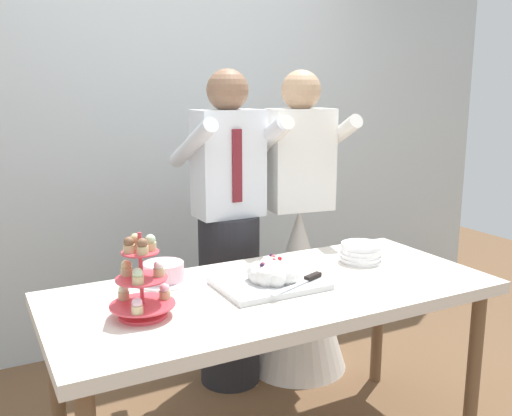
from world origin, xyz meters
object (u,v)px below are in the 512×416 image
Objects in this scene: cupcake_stand at (141,283)px; main_cake_tray at (270,276)px; plate_stack at (361,253)px; round_cake at (163,273)px; person_bride at (298,268)px; dessert_table at (275,305)px; person_groom at (229,248)px.

main_cake_tray is at bearing 6.22° from cupcake_stand.
cupcake_stand is at bearing -171.76° from plate_stack.
round_cake is at bearing 170.16° from plate_stack.
round_cake is at bearing 59.88° from cupcake_stand.
round_cake is 1.02m from person_bride.
round_cake is (-0.90, 0.16, -0.01)m from plate_stack.
main_cake_tray is at bearing 125.53° from dessert_table.
plate_stack is (1.08, 0.16, -0.08)m from cupcake_stand.
round_cake is at bearing 144.46° from dessert_table.
person_groom is at bearing 175.86° from person_bride.
dessert_table is at bearing -128.53° from person_bride.
cupcake_stand reaches higher than round_cake.
plate_stack is at bearing 10.28° from main_cake_tray.
dessert_table is at bearing -167.77° from plate_stack.
dessert_table is 0.71m from person_groom.
person_groom is (0.50, 0.43, -0.07)m from round_cake.
person_bride reaches higher than main_cake_tray.
plate_stack is at bearing 8.24° from cupcake_stand.
cupcake_stand is at bearing -120.12° from round_cake.
person_bride is at bearing 50.16° from main_cake_tray.
main_cake_tray is at bearing -129.84° from person_bride.
dessert_table is 1.08× the size of person_groom.
person_groom reaches higher than round_cake.
person_groom is (-0.40, 0.58, -0.07)m from plate_stack.
person_groom is 1.00× the size of person_bride.
person_bride is at bearing 89.06° from plate_stack.
plate_stack reaches higher than dessert_table.
plate_stack is at bearing 12.23° from dessert_table.
plate_stack is at bearing -9.84° from round_cake.
main_cake_tray is (0.55, 0.06, -0.08)m from cupcake_stand.
main_cake_tray is at bearing -101.10° from person_groom.
person_bride reaches higher than cupcake_stand.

